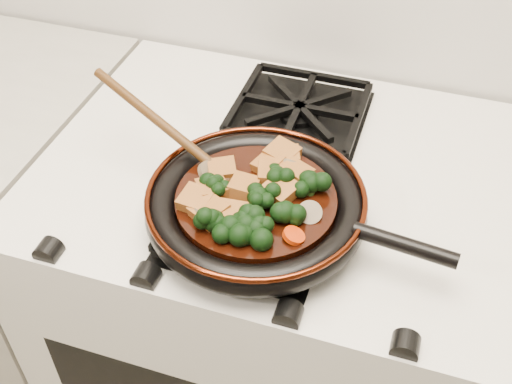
% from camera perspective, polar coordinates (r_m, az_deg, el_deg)
% --- Properties ---
extents(stove, '(0.76, 0.60, 0.90)m').
position_cam_1_polar(stove, '(1.38, 1.38, -11.96)').
color(stove, silver).
rests_on(stove, ground).
extents(burner_grate_front, '(0.23, 0.23, 0.03)m').
position_cam_1_polar(burner_grate_front, '(0.94, -0.66, -2.42)').
color(burner_grate_front, black).
rests_on(burner_grate_front, stove).
extents(burner_grate_back, '(0.23, 0.23, 0.03)m').
position_cam_1_polar(burner_grate_back, '(1.14, 3.85, 7.19)').
color(burner_grate_back, black).
rests_on(burner_grate_back, stove).
extents(skillet, '(0.44, 0.32, 0.05)m').
position_cam_1_polar(skillet, '(0.91, 0.13, -1.23)').
color(skillet, black).
rests_on(skillet, burner_grate_front).
extents(braising_sauce, '(0.23, 0.23, 0.02)m').
position_cam_1_polar(braising_sauce, '(0.91, 0.00, -0.96)').
color(braising_sauce, black).
rests_on(braising_sauce, skillet).
extents(tofu_cube_0, '(0.06, 0.06, 0.03)m').
position_cam_1_polar(tofu_cube_0, '(0.90, -3.87, 0.16)').
color(tofu_cube_0, '#915521').
rests_on(tofu_cube_0, braising_sauce).
extents(tofu_cube_1, '(0.05, 0.05, 0.02)m').
position_cam_1_polar(tofu_cube_1, '(0.96, 2.80, 3.14)').
color(tofu_cube_1, '#915521').
rests_on(tofu_cube_1, braising_sauce).
extents(tofu_cube_2, '(0.06, 0.06, 0.03)m').
position_cam_1_polar(tofu_cube_2, '(0.87, -4.13, -1.81)').
color(tofu_cube_2, '#915521').
rests_on(tofu_cube_2, braising_sauce).
extents(tofu_cube_3, '(0.04, 0.05, 0.03)m').
position_cam_1_polar(tofu_cube_3, '(0.91, -1.10, 0.33)').
color(tofu_cube_3, '#915521').
rests_on(tofu_cube_3, braising_sauce).
extents(tofu_cube_4, '(0.05, 0.05, 0.03)m').
position_cam_1_polar(tofu_cube_4, '(0.94, 1.13, 2.37)').
color(tofu_cube_4, '#915521').
rests_on(tofu_cube_4, braising_sauce).
extents(tofu_cube_5, '(0.05, 0.05, 0.03)m').
position_cam_1_polar(tofu_cube_5, '(0.93, 1.39, 1.52)').
color(tofu_cube_5, '#915521').
rests_on(tofu_cube_5, braising_sauce).
extents(tofu_cube_6, '(0.05, 0.05, 0.03)m').
position_cam_1_polar(tofu_cube_6, '(0.93, 3.58, 1.61)').
color(tofu_cube_6, '#915521').
rests_on(tofu_cube_6, braising_sauce).
extents(tofu_cube_7, '(0.05, 0.05, 0.03)m').
position_cam_1_polar(tofu_cube_7, '(0.89, -5.30, -0.82)').
color(tofu_cube_7, '#915521').
rests_on(tofu_cube_7, braising_sauce).
extents(tofu_cube_8, '(0.05, 0.05, 0.03)m').
position_cam_1_polar(tofu_cube_8, '(0.94, -3.01, 1.89)').
color(tofu_cube_8, '#915521').
rests_on(tofu_cube_8, braising_sauce).
extents(tofu_cube_9, '(0.05, 0.05, 0.03)m').
position_cam_1_polar(tofu_cube_9, '(0.87, -2.10, -2.22)').
color(tofu_cube_9, '#915521').
rests_on(tofu_cube_9, braising_sauce).
extents(tofu_cube_10, '(0.06, 0.06, 0.03)m').
position_cam_1_polar(tofu_cube_10, '(0.96, 2.32, 3.34)').
color(tofu_cube_10, '#915521').
rests_on(tofu_cube_10, braising_sauce).
extents(tofu_cube_11, '(0.06, 0.06, 0.03)m').
position_cam_1_polar(tofu_cube_11, '(0.90, 2.22, 0.10)').
color(tofu_cube_11, '#915521').
rests_on(tofu_cube_11, braising_sauce).
extents(broccoli_floret_0, '(0.08, 0.08, 0.06)m').
position_cam_1_polar(broccoli_floret_0, '(0.86, -1.12, -2.84)').
color(broccoli_floret_0, black).
rests_on(broccoli_floret_0, braising_sauce).
extents(broccoli_floret_1, '(0.08, 0.10, 0.08)m').
position_cam_1_polar(broccoli_floret_1, '(0.84, -1.96, -3.40)').
color(broccoli_floret_1, black).
rests_on(broccoli_floret_1, braising_sauce).
extents(broccoli_floret_2, '(0.07, 0.08, 0.06)m').
position_cam_1_polar(broccoli_floret_2, '(0.84, -0.03, -3.74)').
color(broccoli_floret_2, black).
rests_on(broccoli_floret_2, braising_sauce).
extents(broccoli_floret_3, '(0.09, 0.09, 0.07)m').
position_cam_1_polar(broccoli_floret_3, '(0.89, 0.55, -0.55)').
color(broccoli_floret_3, black).
rests_on(broccoli_floret_3, braising_sauce).
extents(broccoli_floret_4, '(0.09, 0.09, 0.07)m').
position_cam_1_polar(broccoli_floret_4, '(0.85, -3.89, -2.67)').
color(broccoli_floret_4, black).
rests_on(broccoli_floret_4, braising_sauce).
extents(broccoli_floret_5, '(0.08, 0.08, 0.06)m').
position_cam_1_polar(broccoli_floret_5, '(0.92, 2.02, 1.36)').
color(broccoli_floret_5, black).
rests_on(broccoli_floret_5, braising_sauce).
extents(broccoli_floret_6, '(0.08, 0.08, 0.07)m').
position_cam_1_polar(broccoli_floret_6, '(0.90, -3.75, 0.23)').
color(broccoli_floret_6, black).
rests_on(broccoli_floret_6, braising_sauce).
extents(broccoli_floret_7, '(0.07, 0.06, 0.06)m').
position_cam_1_polar(broccoli_floret_7, '(0.91, 4.88, 0.20)').
color(broccoli_floret_7, black).
rests_on(broccoli_floret_7, braising_sauce).
extents(broccoli_floret_8, '(0.08, 0.08, 0.07)m').
position_cam_1_polar(broccoli_floret_8, '(0.87, 3.21, -1.80)').
color(broccoli_floret_8, black).
rests_on(broccoli_floret_8, braising_sauce).
extents(carrot_coin_0, '(0.03, 0.03, 0.02)m').
position_cam_1_polar(carrot_coin_0, '(0.89, -4.10, -1.22)').
color(carrot_coin_0, '#BE2D05').
rests_on(carrot_coin_0, braising_sauce).
extents(carrot_coin_1, '(0.03, 0.03, 0.01)m').
position_cam_1_polar(carrot_coin_1, '(0.86, -2.71, -2.87)').
color(carrot_coin_1, '#BE2D05').
rests_on(carrot_coin_1, braising_sauce).
extents(carrot_coin_2, '(0.03, 0.03, 0.02)m').
position_cam_1_polar(carrot_coin_2, '(0.87, -1.34, -2.06)').
color(carrot_coin_2, '#BE2D05').
rests_on(carrot_coin_2, braising_sauce).
extents(carrot_coin_3, '(0.03, 0.03, 0.02)m').
position_cam_1_polar(carrot_coin_3, '(0.85, 3.37, -3.89)').
color(carrot_coin_3, '#BE2D05').
rests_on(carrot_coin_3, braising_sauce).
extents(mushroom_slice_0, '(0.04, 0.03, 0.03)m').
position_cam_1_polar(mushroom_slice_0, '(0.95, 3.08, 2.49)').
color(mushroom_slice_0, brown).
rests_on(mushroom_slice_0, braising_sauce).
extents(mushroom_slice_1, '(0.04, 0.04, 0.02)m').
position_cam_1_polar(mushroom_slice_1, '(0.88, 4.80, -1.86)').
color(mushroom_slice_1, brown).
rests_on(mushroom_slice_1, braising_sauce).
extents(mushroom_slice_2, '(0.04, 0.03, 0.03)m').
position_cam_1_polar(mushroom_slice_2, '(0.87, -4.71, -1.99)').
color(mushroom_slice_2, brown).
rests_on(mushroom_slice_2, braising_sauce).
extents(mushroom_slice_3, '(0.03, 0.04, 0.03)m').
position_cam_1_polar(mushroom_slice_3, '(0.93, -4.19, 1.73)').
color(mushroom_slice_3, brown).
rests_on(mushroom_slice_3, braising_sauce).
extents(mushroom_slice_4, '(0.04, 0.04, 0.03)m').
position_cam_1_polar(mushroom_slice_4, '(0.87, -4.29, -2.48)').
color(mushroom_slice_4, brown).
rests_on(mushroom_slice_4, braising_sauce).
extents(wooden_spoon, '(0.16, 0.08, 0.26)m').
position_cam_1_polar(wooden_spoon, '(0.96, -6.51, 4.51)').
color(wooden_spoon, '#41260E').
rests_on(wooden_spoon, braising_sauce).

